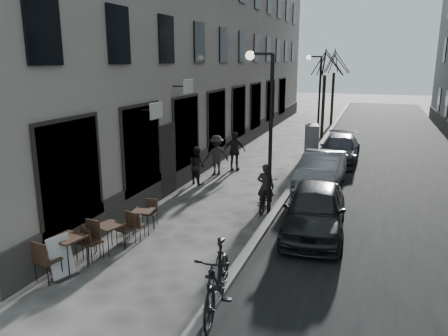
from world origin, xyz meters
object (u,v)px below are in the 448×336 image
Objects in this scene: tree_near at (325,63)px; tree_far at (335,62)px; pedestrian_near at (197,166)px; bistro_set_c at (143,219)px; utility_cabinet at (311,141)px; sign_board at (62,261)px; car_far at (339,149)px; car_near at (315,209)px; streetlamp_far at (317,90)px; streetlamp_near at (266,116)px; car_mid at (321,171)px; pedestrian_mid at (216,155)px; pedestrian_far at (234,151)px; moped at (217,279)px; bistro_set_a at (69,250)px; bistro_set_b at (110,235)px; bicycle at (265,196)px.

tree_far is at bearing 90.00° from tree_near.
tree_near is at bearing -79.40° from pedestrian_near.
bistro_set_c is 11.98m from utility_cabinet.
car_far is (4.99, 13.96, 0.24)m from sign_board.
sign_board reaches higher than bistro_set_c.
streetlamp_far is at bearing 94.18° from car_near.
streetlamp_near is 4.79m from pedestrian_near.
tree_far is 1.36× the size of car_near.
pedestrian_near is 0.36× the size of car_mid.
pedestrian_mid reaches higher than car_far.
pedestrian_far is 0.76× the size of moped.
streetlamp_far reaches higher than car_mid.
tree_far is 27.24m from sign_board.
bistro_set_a is 1.12× the size of bistro_set_b.
sign_board is at bearing 59.35° from bicycle.
bistro_set_c is at bearing -100.93° from streetlamp_far.
bistro_set_c is at bearing 100.56° from bistro_set_b.
pedestrian_near is (-3.41, -18.56, -3.91)m from tree_far.
bicycle is (2.82, 3.09, 0.06)m from bistro_set_c.
streetlamp_far reaches higher than pedestrian_mid.
bicycle is at bearing -104.58° from utility_cabinet.
streetlamp_near is 6.85m from bistro_set_a.
bistro_set_a is at bearing -87.53° from bistro_set_b.
pedestrian_mid is at bearing 108.70° from bistro_set_b.
car_far is (1.73, 7.92, 0.16)m from bicycle.
tree_far reaches higher than bistro_set_c.
car_far is 14.17m from moped.
bistro_set_a is 1.13× the size of pedestrian_near.
moped is at bearing 15.50° from sign_board.
streetlamp_far is 2.81× the size of bicycle.
streetlamp_far is at bearing -146.39° from pedestrian_mid.
bistro_set_a is (-3.36, -5.34, -2.66)m from streetlamp_near.
tree_far is 3.34× the size of pedestrian_mid.
pedestrian_mid is (-0.27, 6.85, 0.44)m from bistro_set_c.
bistro_set_a is at bearing 53.68° from pedestrian_mid.
utility_cabinet is at bearing 67.76° from bistro_set_c.
bistro_set_b is (-3.03, -16.16, -2.71)m from streetlamp_far.
bistro_set_c is (-2.85, -2.75, -2.75)m from streetlamp_near.
tree_near is 3.78× the size of pedestrian_near.
car_near is (4.41, -6.32, -0.16)m from pedestrian_far.
streetlamp_far is 3.38× the size of pedestrian_near.
bicycle is (-0.03, -11.66, -2.68)m from streetlamp_far.
streetlamp_far is 17.86m from bistro_set_a.
sign_board is at bearing -116.33° from utility_cabinet.
bicycle is at bearing 94.70° from streetlamp_near.
car_near reaches higher than bistro_set_b.
tree_near is at bearing -141.15° from pedestrian_mid.
streetlamp_far reaches higher than bistro_set_c.
moped reaches higher than car_far.
bistro_set_c is 7.54m from car_mid.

